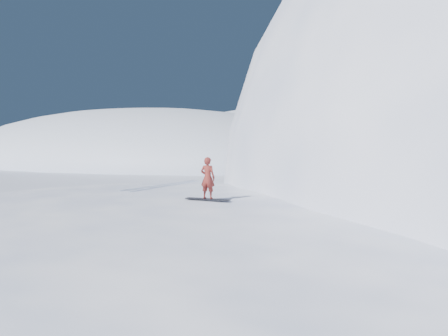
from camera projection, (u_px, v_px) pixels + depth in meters
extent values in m
plane|color=white|center=(121.00, 256.00, 15.70)|extent=(400.00, 400.00, 0.00)
ellipsoid|color=white|center=(190.00, 245.00, 17.52)|extent=(36.00, 28.00, 4.80)
ellipsoid|color=white|center=(129.00, 163.00, 105.32)|extent=(120.00, 70.00, 28.00)
ellipsoid|color=white|center=(313.00, 161.00, 127.95)|extent=(140.00, 90.00, 36.00)
ellipsoid|color=white|center=(19.00, 251.00, 16.44)|extent=(6.00, 5.40, 0.80)
ellipsoid|color=white|center=(155.00, 313.00, 10.33)|extent=(5.00, 4.50, 0.70)
ellipsoid|color=white|center=(185.00, 226.00, 21.71)|extent=(7.00, 6.30, 1.00)
ellipsoid|color=white|center=(330.00, 263.00, 14.79)|extent=(4.00, 3.60, 0.60)
cube|color=black|center=(208.00, 199.00, 14.45)|extent=(1.73, 0.72, 0.03)
imported|color=maroon|center=(208.00, 178.00, 14.41)|extent=(0.62, 0.48, 1.51)
ellipsoid|color=white|center=(89.00, 166.00, 92.12)|extent=(9.75, 7.80, 6.83)
cube|color=silver|center=(161.00, 185.00, 19.90)|extent=(0.90, 5.95, 0.04)
cube|color=silver|center=(168.00, 185.00, 19.62)|extent=(1.15, 5.91, 0.04)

